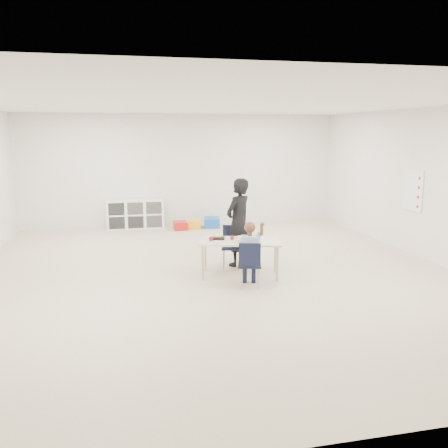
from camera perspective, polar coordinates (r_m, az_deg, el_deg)
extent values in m
plane|color=beige|center=(8.00, -0.76, -6.09)|extent=(9.00, 9.00, 0.00)
plane|color=white|center=(7.66, -0.82, 14.35)|extent=(9.00, 9.00, 0.00)
cube|color=white|center=(12.13, -5.14, 6.48)|extent=(8.00, 0.02, 2.80)
cube|color=white|center=(3.50, 14.42, -5.21)|extent=(8.00, 0.02, 2.80)
cube|color=white|center=(9.37, 23.98, 4.23)|extent=(0.02, 9.00, 2.80)
cube|color=#F1E6C1|center=(7.79, 1.95, -2.10)|extent=(1.44, 0.97, 0.03)
cube|color=black|center=(7.81, 2.90, -1.84)|extent=(0.25, 0.21, 0.03)
cube|color=black|center=(7.87, -0.75, -1.73)|extent=(0.25, 0.21, 0.03)
cube|color=white|center=(7.65, 1.95, -1.84)|extent=(0.09, 0.09, 0.10)
ellipsoid|color=#AF7948|center=(7.70, 3.87, -1.90)|extent=(0.09, 0.09, 0.07)
sphere|color=maroon|center=(7.81, 0.99, -1.67)|extent=(0.07, 0.07, 0.07)
sphere|color=maroon|center=(7.75, -1.62, -1.77)|extent=(0.07, 0.07, 0.07)
cube|color=white|center=(11.95, -10.63, 1.18)|extent=(1.40, 0.40, 0.70)
cube|color=white|center=(9.86, 21.77, 3.81)|extent=(0.02, 0.60, 0.80)
imported|color=black|center=(8.38, 1.74, 0.20)|extent=(0.68, 0.65, 1.56)
cube|color=red|center=(11.65, -5.29, -0.18)|extent=(0.32, 0.40, 0.20)
cube|color=gold|center=(11.78, -3.62, -0.03)|extent=(0.37, 0.45, 0.20)
cube|color=blue|center=(11.90, -1.49, 0.20)|extent=(0.45, 0.54, 0.24)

